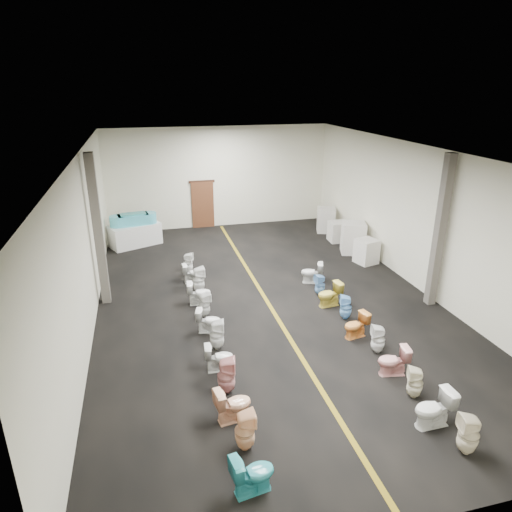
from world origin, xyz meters
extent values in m
plane|color=black|center=(0.00, 0.00, 0.00)|extent=(16.00, 16.00, 0.00)
plane|color=black|center=(0.00, 0.00, 4.50)|extent=(16.00, 16.00, 0.00)
plane|color=beige|center=(0.00, 8.00, 2.25)|extent=(10.00, 0.00, 10.00)
plane|color=beige|center=(0.00, -8.00, 2.25)|extent=(10.00, 0.00, 10.00)
plane|color=beige|center=(-5.00, 0.00, 2.25)|extent=(0.00, 16.00, 16.00)
plane|color=beige|center=(5.00, 0.00, 2.25)|extent=(0.00, 16.00, 16.00)
cube|color=#7D6512|center=(0.00, 0.00, 0.00)|extent=(0.12, 15.60, 0.01)
cube|color=#562D19|center=(-0.80, 7.94, 1.05)|extent=(1.00, 0.10, 2.10)
cube|color=#331C11|center=(-0.80, 7.95, 2.12)|extent=(1.15, 0.08, 0.10)
cube|color=#59544C|center=(-4.75, 1.00, 2.25)|extent=(0.25, 0.25, 4.50)
cube|color=#59544C|center=(4.75, -1.50, 2.25)|extent=(0.25, 0.25, 4.50)
cube|color=silver|center=(-3.87, 6.12, 0.44)|extent=(2.21, 1.70, 0.88)
cube|color=#46B7CB|center=(-3.87, 6.12, 1.05)|extent=(1.29, 0.85, 0.50)
cylinder|color=#46B7CB|center=(-4.46, 6.02, 1.05)|extent=(0.66, 0.66, 0.50)
cylinder|color=#46B7CB|center=(-3.28, 6.22, 1.05)|extent=(0.66, 0.66, 0.50)
cube|color=teal|center=(-3.87, 6.12, 1.25)|extent=(1.06, 0.62, 0.20)
cube|color=silver|center=(4.40, 1.99, 0.45)|extent=(0.86, 0.86, 0.90)
cube|color=silver|center=(4.40, 3.14, 0.60)|extent=(1.12, 1.12, 1.21)
cube|color=beige|center=(4.40, 4.55, 0.42)|extent=(0.78, 0.78, 0.83)
cube|color=beige|center=(4.40, 5.90, 0.54)|extent=(0.96, 0.96, 1.08)
imported|color=teal|center=(-2.07, -6.81, 0.37)|extent=(0.78, 0.52, 0.74)
imported|color=#FBC392|center=(-1.99, -5.88, 0.40)|extent=(0.38, 0.37, 0.81)
imported|color=#F9B890|center=(-2.04, -5.07, 0.37)|extent=(0.78, 0.52, 0.74)
imported|color=#D6908E|center=(-2.01, -4.20, 0.42)|extent=(0.45, 0.44, 0.85)
imported|color=silver|center=(-2.02, -3.35, 0.34)|extent=(0.69, 0.43, 0.67)
imported|color=white|center=(-1.92, -2.43, 0.39)|extent=(0.42, 0.41, 0.79)
imported|color=white|center=(-2.00, -1.56, 0.33)|extent=(0.73, 0.53, 0.67)
imported|color=silver|center=(-1.98, -0.67, 0.36)|extent=(0.41, 0.41, 0.72)
imported|color=white|center=(-2.03, 0.15, 0.36)|extent=(0.74, 0.47, 0.71)
imported|color=white|center=(-1.93, 0.99, 0.42)|extent=(0.42, 0.41, 0.85)
imported|color=white|center=(-2.03, 1.79, 0.33)|extent=(0.66, 0.40, 0.66)
imported|color=white|center=(-2.08, 2.66, 0.36)|extent=(0.44, 0.43, 0.73)
imported|color=beige|center=(1.85, -6.94, 0.41)|extent=(0.44, 0.44, 0.81)
imported|color=white|center=(1.67, -6.18, 0.39)|extent=(0.78, 0.45, 0.78)
imported|color=#ECE3C4|center=(1.81, -5.32, 0.36)|extent=(0.42, 0.42, 0.72)
imported|color=pink|center=(1.78, -4.48, 0.35)|extent=(0.75, 0.50, 0.71)
imported|color=white|center=(1.89, -3.57, 0.37)|extent=(0.40, 0.40, 0.74)
imported|color=orange|center=(1.69, -2.77, 0.34)|extent=(0.73, 0.51, 0.68)
imported|color=#7CBEF5|center=(1.85, -1.79, 0.36)|extent=(0.42, 0.41, 0.72)
imported|color=gold|center=(1.72, -0.93, 0.37)|extent=(0.77, 0.50, 0.74)
imported|color=#78AFE4|center=(1.72, -0.17, 0.35)|extent=(0.36, 0.35, 0.70)
imported|color=silver|center=(1.81, 0.79, 0.36)|extent=(0.80, 0.63, 0.72)
camera|label=1|loc=(-3.39, -12.26, 6.26)|focal=32.00mm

